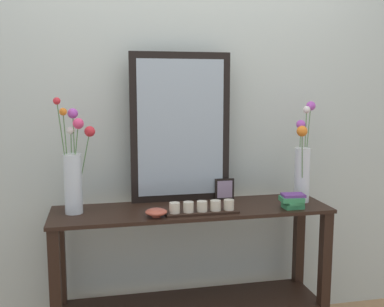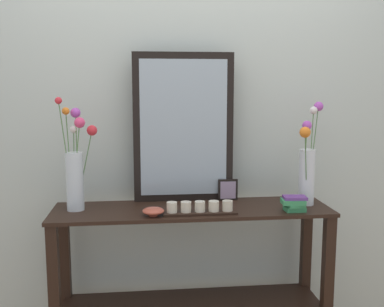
# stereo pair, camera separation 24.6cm
# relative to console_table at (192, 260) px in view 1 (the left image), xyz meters

# --- Properties ---
(wall_back) EXTENTS (6.40, 0.08, 2.70)m
(wall_back) POSITION_rel_console_table_xyz_m (0.00, 0.33, 0.84)
(wall_back) COLOR beige
(wall_back) RESTS_ON ground
(console_table) EXTENTS (1.54, 0.41, 0.82)m
(console_table) POSITION_rel_console_table_xyz_m (0.00, 0.00, 0.00)
(console_table) COLOR black
(console_table) RESTS_ON ground
(mirror_leaning) EXTENTS (0.58, 0.03, 0.86)m
(mirror_leaning) POSITION_rel_console_table_xyz_m (-0.03, 0.18, 0.74)
(mirror_leaning) COLOR black
(mirror_leaning) RESTS_ON console_table
(tall_vase_left) EXTENTS (0.20, 0.14, 0.61)m
(tall_vase_left) POSITION_rel_console_table_xyz_m (-0.63, 0.04, 0.53)
(tall_vase_left) COLOR silver
(tall_vase_left) RESTS_ON console_table
(vase_right) EXTENTS (0.22, 0.28, 0.58)m
(vase_right) POSITION_rel_console_table_xyz_m (0.66, 0.01, 0.53)
(vase_right) COLOR silver
(vase_right) RESTS_ON console_table
(candle_tray) EXTENTS (0.39, 0.09, 0.07)m
(candle_tray) POSITION_rel_console_table_xyz_m (0.03, -0.12, 0.33)
(candle_tray) COLOR black
(candle_tray) RESTS_ON console_table
(picture_frame_small) EXTENTS (0.12, 0.01, 0.13)m
(picture_frame_small) POSITION_rel_console_table_xyz_m (0.23, 0.15, 0.37)
(picture_frame_small) COLOR black
(picture_frame_small) RESTS_ON console_table
(decorative_bowl) EXTENTS (0.11, 0.11, 0.04)m
(decorative_bowl) POSITION_rel_console_table_xyz_m (-0.22, -0.13, 0.33)
(decorative_bowl) COLOR #B24C38
(decorative_bowl) RESTS_ON console_table
(book_stack) EXTENTS (0.14, 0.10, 0.08)m
(book_stack) POSITION_rel_console_table_xyz_m (0.54, -0.13, 0.35)
(book_stack) COLOR #388E56
(book_stack) RESTS_ON console_table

